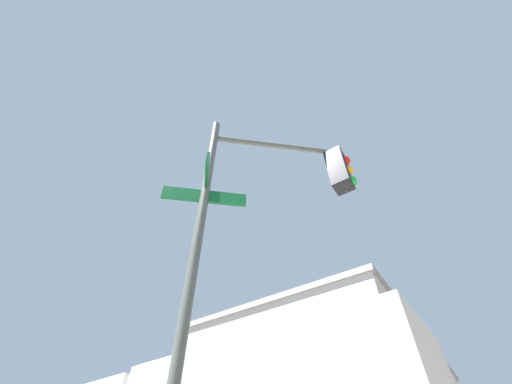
{
  "coord_description": "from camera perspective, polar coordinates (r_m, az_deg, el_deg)",
  "views": [
    {
      "loc": [
        -4.57,
        -8.88,
        0.99
      ],
      "look_at": [
        -6.4,
        -6.19,
        4.32
      ],
      "focal_mm": 22.16,
      "sensor_mm": 36.0,
      "label": 1
    }
  ],
  "objects": [
    {
      "name": "traffic_signal_near",
      "position": [
        4.29,
        3.17,
        -1.85
      ],
      "size": [
        2.1,
        1.94,
        5.66
      ],
      "color": "#474C47",
      "rests_on": "ground_plane"
    }
  ]
}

